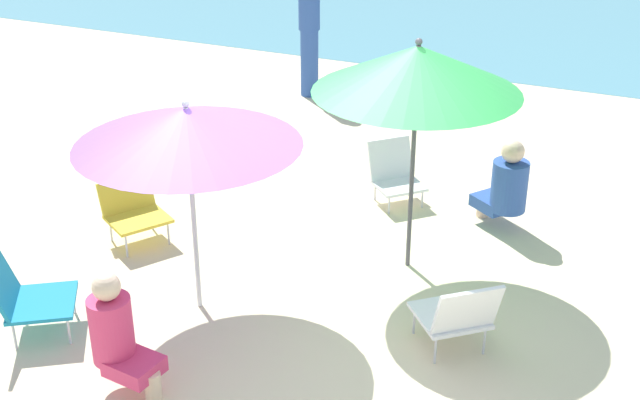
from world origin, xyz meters
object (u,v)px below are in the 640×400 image
(beach_chair_c, at_px, (457,314))
(beach_chair_d, at_px, (395,173))
(beach_chair_b, at_px, (26,296))
(beach_chair_a, at_px, (133,209))
(person_b, at_px, (309,34))
(person_c, at_px, (506,186))
(umbrella_purple, at_px, (187,127))
(umbrella_green, at_px, (417,69))
(person_a, at_px, (117,334))

(beach_chair_c, height_order, beach_chair_d, beach_chair_c)
(beach_chair_b, bearing_deg, beach_chair_a, 61.33)
(beach_chair_d, bearing_deg, beach_chair_a, -92.71)
(beach_chair_d, height_order, person_b, person_b)
(person_c, bearing_deg, beach_chair_a, 62.40)
(beach_chair_d, xyz_separation_m, person_b, (-2.18, 2.70, 0.55))
(umbrella_purple, xyz_separation_m, beach_chair_b, (-1.02, -0.87, -1.26))
(beach_chair_b, relative_size, person_b, 0.47)
(beach_chair_b, xyz_separation_m, beach_chair_d, (1.84, 3.44, -0.03))
(beach_chair_c, distance_m, person_b, 6.17)
(beach_chair_a, xyz_separation_m, beach_chair_b, (0.14, -1.64, 0.02))
(umbrella_green, xyz_separation_m, beach_chair_a, (-2.54, -0.57, -1.53))
(beach_chair_a, xyz_separation_m, beach_chair_c, (3.29, -0.55, 0.04))
(person_c, bearing_deg, umbrella_purple, 85.36)
(umbrella_green, relative_size, person_a, 2.23)
(beach_chair_a, distance_m, beach_chair_d, 2.68)
(person_b, bearing_deg, umbrella_green, 70.83)
(beach_chair_a, relative_size, person_a, 0.78)
(beach_chair_b, xyz_separation_m, person_b, (-0.35, 6.14, 0.52))
(beach_chair_d, relative_size, person_b, 0.41)
(umbrella_green, distance_m, umbrella_purple, 1.94)
(umbrella_purple, xyz_separation_m, beach_chair_c, (2.13, 0.22, -1.25))
(beach_chair_c, bearing_deg, umbrella_green, -6.97)
(umbrella_green, xyz_separation_m, beach_chair_d, (-0.56, 1.23, -1.53))
(beach_chair_a, bearing_deg, umbrella_purple, -1.76)
(beach_chair_b, height_order, person_c, person_c)
(beach_chair_d, relative_size, person_c, 0.75)
(beach_chair_b, relative_size, beach_chair_c, 1.01)
(beach_chair_d, xyz_separation_m, person_c, (1.19, -0.17, 0.15))
(person_c, bearing_deg, beach_chair_c, 128.59)
(person_b, bearing_deg, person_a, 48.39)
(beach_chair_a, xyz_separation_m, beach_chair_d, (1.98, 1.80, -0.00))
(beach_chair_a, distance_m, person_c, 3.56)
(umbrella_purple, height_order, beach_chair_b, umbrella_purple)
(beach_chair_b, bearing_deg, umbrella_green, 9.07)
(person_a, relative_size, person_c, 1.00)
(beach_chair_a, bearing_deg, beach_chair_d, 74.10)
(beach_chair_d, relative_size, person_a, 0.74)
(umbrella_purple, distance_m, person_c, 3.32)
(umbrella_green, height_order, person_a, umbrella_green)
(beach_chair_c, relative_size, person_a, 0.84)
(umbrella_green, relative_size, person_c, 2.24)
(beach_chair_c, xyz_separation_m, beach_chair_d, (-1.32, 2.36, -0.04))
(beach_chair_a, distance_m, beach_chair_c, 3.34)
(beach_chair_b, height_order, beach_chair_c, beach_chair_c)
(umbrella_green, height_order, person_b, umbrella_green)
(umbrella_green, distance_m, beach_chair_d, 2.04)
(beach_chair_a, relative_size, beach_chair_c, 0.93)
(person_a, bearing_deg, beach_chair_d, 86.15)
(beach_chair_b, bearing_deg, umbrella_purple, 6.74)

